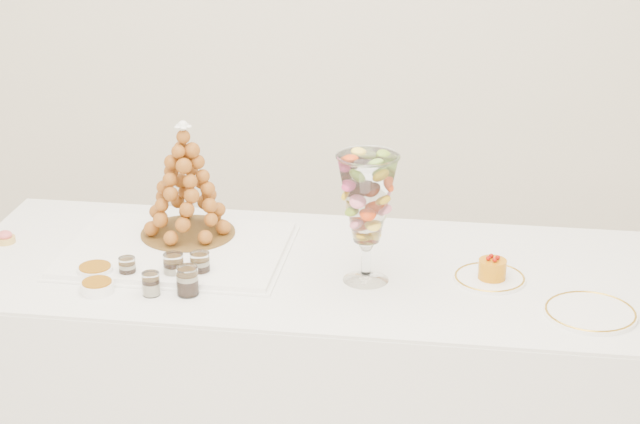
# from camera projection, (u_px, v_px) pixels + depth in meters

# --- Properties ---
(buffet_table) EXTENTS (1.99, 0.87, 0.74)m
(buffet_table) POSITION_uv_depth(u_px,v_px,m) (304.00, 381.00, 3.12)
(buffet_table) COLOR white
(buffet_table) RESTS_ON ground
(lace_tray) EXTENTS (0.64, 0.49, 0.02)m
(lace_tray) POSITION_uv_depth(u_px,v_px,m) (176.00, 250.00, 3.05)
(lace_tray) COLOR white
(lace_tray) RESTS_ON buffet_table
(macaron_vase) EXTENTS (0.16, 0.16, 0.35)m
(macaron_vase) POSITION_uv_depth(u_px,v_px,m) (367.00, 201.00, 2.81)
(macaron_vase) COLOR white
(macaron_vase) RESTS_ON buffet_table
(cake_plate) EXTENTS (0.19, 0.19, 0.01)m
(cake_plate) POSITION_uv_depth(u_px,v_px,m) (490.00, 278.00, 2.89)
(cake_plate) COLOR white
(cake_plate) RESTS_ON buffet_table
(spare_plate) EXTENTS (0.24, 0.24, 0.01)m
(spare_plate) POSITION_uv_depth(u_px,v_px,m) (590.00, 313.00, 2.70)
(spare_plate) COLOR white
(spare_plate) RESTS_ON buffet_table
(pink_tart) EXTENTS (0.06, 0.06, 0.04)m
(pink_tart) POSITION_uv_depth(u_px,v_px,m) (5.00, 238.00, 3.13)
(pink_tart) COLOR tan
(pink_tart) RESTS_ON buffet_table
(verrine_a) EXTENTS (0.05, 0.05, 0.06)m
(verrine_a) POSITION_uv_depth(u_px,v_px,m) (127.00, 268.00, 2.89)
(verrine_a) COLOR white
(verrine_a) RESTS_ON buffet_table
(verrine_b) EXTENTS (0.06, 0.06, 0.07)m
(verrine_b) POSITION_uv_depth(u_px,v_px,m) (174.00, 267.00, 2.88)
(verrine_b) COLOR white
(verrine_b) RESTS_ON buffet_table
(verrine_c) EXTENTS (0.07, 0.07, 0.07)m
(verrine_c) POSITION_uv_depth(u_px,v_px,m) (200.00, 265.00, 2.89)
(verrine_c) COLOR white
(verrine_c) RESTS_ON buffet_table
(verrine_d) EXTENTS (0.06, 0.06, 0.06)m
(verrine_d) POSITION_uv_depth(u_px,v_px,m) (151.00, 284.00, 2.80)
(verrine_d) COLOR white
(verrine_d) RESTS_ON buffet_table
(verrine_e) EXTENTS (0.07, 0.07, 0.08)m
(verrine_e) POSITION_uv_depth(u_px,v_px,m) (187.00, 281.00, 2.80)
(verrine_e) COLOR white
(verrine_e) RESTS_ON buffet_table
(ramekin_back) EXTENTS (0.10, 0.10, 0.03)m
(ramekin_back) POSITION_uv_depth(u_px,v_px,m) (95.00, 272.00, 2.90)
(ramekin_back) COLOR white
(ramekin_back) RESTS_ON buffet_table
(ramekin_front) EXTENTS (0.09, 0.09, 0.03)m
(ramekin_front) POSITION_uv_depth(u_px,v_px,m) (97.00, 287.00, 2.82)
(ramekin_front) COLOR white
(ramekin_front) RESTS_ON buffet_table
(croquembouche) EXTENTS (0.28, 0.28, 0.35)m
(croquembouche) POSITION_uv_depth(u_px,v_px,m) (185.00, 180.00, 3.08)
(croquembouche) COLOR brown
(croquembouche) RESTS_ON lace_tray
(mousse_cake) EXTENTS (0.08, 0.08, 0.07)m
(mousse_cake) POSITION_uv_depth(u_px,v_px,m) (492.00, 269.00, 2.87)
(mousse_cake) COLOR #C37209
(mousse_cake) RESTS_ON cake_plate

